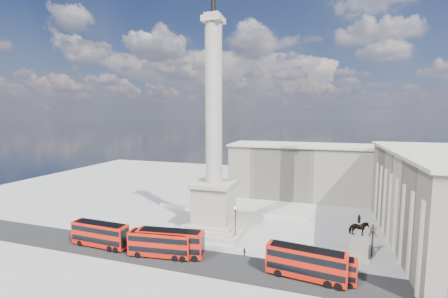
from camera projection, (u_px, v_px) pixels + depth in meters
name	position (u px, v px, depth m)	size (l,w,h in m)	color
ground	(206.00, 238.00, 62.79)	(180.00, 180.00, 0.00)	#9E9D96
asphalt_road	(212.00, 263.00, 51.80)	(120.00, 9.00, 0.01)	#262626
nelsons_column	(214.00, 173.00, 66.10)	(14.00, 14.00, 49.85)	#A69C8B
balustrade_wall	(229.00, 212.00, 77.86)	(40.00, 0.60, 1.10)	#BCB59C
building_east	(443.00, 200.00, 57.42)	(19.00, 46.00, 18.60)	#B0A590
building_northeast	(312.00, 171.00, 93.56)	(51.00, 17.00, 16.60)	#B0A590
red_bus_a	(171.00, 243.00, 54.08)	(12.48, 4.42, 4.95)	red
red_bus_b	(160.00, 244.00, 53.97)	(11.77, 4.02, 4.68)	red
red_bus_c	(306.00, 263.00, 46.60)	(12.50, 4.26, 4.97)	red
red_bus_d	(323.00, 267.00, 46.43)	(10.19, 3.28, 4.06)	red
red_bus_e	(100.00, 234.00, 58.18)	(11.90, 3.16, 4.79)	red
victorian_lamp	(235.00, 221.00, 60.83)	(0.61, 0.61, 7.16)	black
equestrian_statue	(358.00, 244.00, 53.10)	(3.92, 2.94, 8.19)	#BCB59C
bare_tree_near	(427.00, 234.00, 49.40)	(1.73, 1.73, 7.55)	#332319
bare_tree_mid	(373.00, 230.00, 53.85)	(1.65, 1.65, 6.26)	#332319
bare_tree_far	(407.00, 223.00, 56.23)	(1.65, 1.65, 6.74)	#332319
pedestrian_walking	(302.00, 255.00, 53.09)	(0.56, 0.37, 1.53)	black
pedestrian_standing	(327.00, 266.00, 49.21)	(0.82, 0.64, 1.69)	black
pedestrian_crossing	(245.00, 252.00, 54.52)	(0.91, 0.38, 1.56)	black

